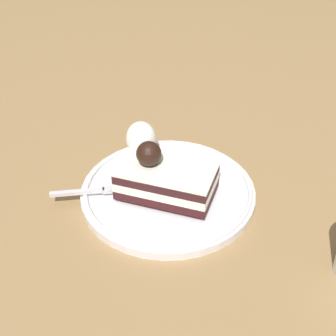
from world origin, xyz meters
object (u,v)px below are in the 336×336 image
object	(u,v)px
dessert_plate	(168,192)
fork	(97,191)
cake_slice	(165,178)
whipped_cream_dollop	(141,139)

from	to	relation	value
dessert_plate	fork	size ratio (longest dim) A/B	2.34
cake_slice	whipped_cream_dollop	world-z (taller)	cake_slice
cake_slice	whipped_cream_dollop	size ratio (longest dim) A/B	2.75
dessert_plate	whipped_cream_dollop	size ratio (longest dim) A/B	4.51
cake_slice	fork	xyz separation A→B (m)	(0.06, 0.06, -0.02)
dessert_plate	cake_slice	size ratio (longest dim) A/B	1.64
whipped_cream_dollop	fork	xyz separation A→B (m)	(-0.03, 0.10, -0.02)
dessert_plate	cake_slice	world-z (taller)	cake_slice
dessert_plate	fork	xyz separation A→B (m)	(0.05, 0.07, 0.01)
dessert_plate	fork	bearing A→B (deg)	54.98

